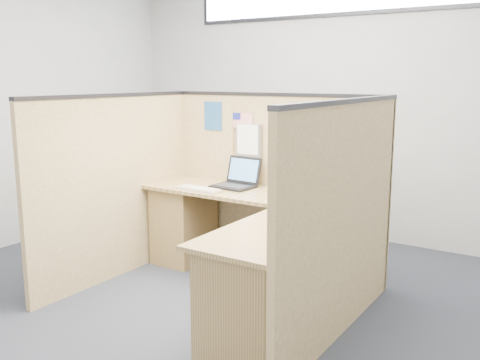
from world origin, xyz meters
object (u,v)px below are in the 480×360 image
Objects in this scene: laptop at (237,179)px; keyboard at (199,189)px; l_desk at (248,248)px; mouse at (329,206)px.

keyboard is at bearing -113.48° from laptop.
l_desk is at bearing -45.24° from laptop.
keyboard is (-0.17, -0.32, -0.05)m from laptop.
keyboard reaches higher than l_desk.
mouse is at bearing 3.15° from keyboard.
keyboard is 3.88× the size of mouse.
l_desk is 0.70m from mouse.
mouse is (1.17, 0.00, 0.01)m from keyboard.
keyboard is at bearing 180.00° from mouse.
l_desk is 0.72m from keyboard.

